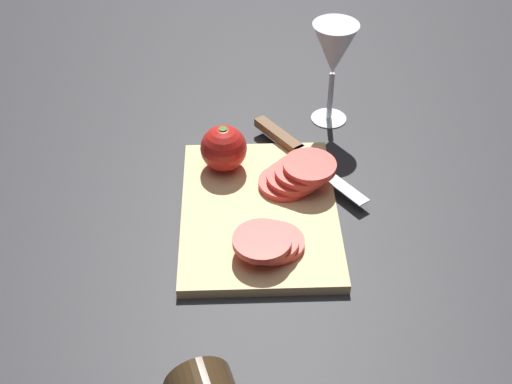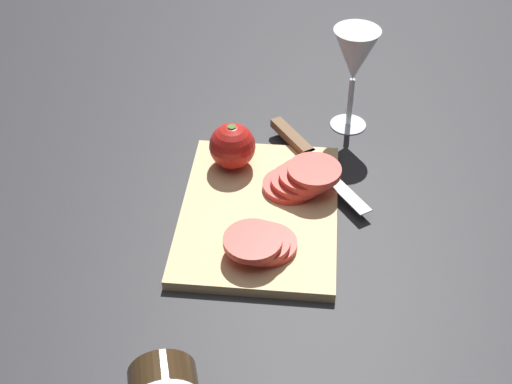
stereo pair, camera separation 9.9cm
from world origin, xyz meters
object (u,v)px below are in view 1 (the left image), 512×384
(wine_glass, at_px, (334,53))
(tomato_slice_stack_near, at_px, (297,175))
(whole_tomato, at_px, (224,150))
(knife, at_px, (289,144))
(tomato_slice_stack_far, at_px, (270,242))

(wine_glass, relative_size, tomato_slice_stack_near, 1.55)
(wine_glass, xyz_separation_m, tomato_slice_stack_near, (0.19, -0.07, -0.09))
(tomato_slice_stack_near, bearing_deg, whole_tomato, -112.13)
(whole_tomato, relative_size, knife, 0.33)
(knife, relative_size, tomato_slice_stack_far, 2.26)
(wine_glass, distance_m, tomato_slice_stack_far, 0.36)
(tomato_slice_stack_near, relative_size, tomato_slice_stack_far, 1.19)
(whole_tomato, xyz_separation_m, tomato_slice_stack_far, (0.18, 0.06, -0.02))
(tomato_slice_stack_near, xyz_separation_m, tomato_slice_stack_far, (0.13, -0.05, -0.00))
(tomato_slice_stack_near, bearing_deg, wine_glass, 159.91)
(knife, bearing_deg, wine_glass, 106.82)
(knife, relative_size, tomato_slice_stack_near, 1.90)
(wine_glass, relative_size, tomato_slice_stack_far, 1.84)
(tomato_slice_stack_near, bearing_deg, knife, -176.96)
(tomato_slice_stack_near, bearing_deg, tomato_slice_stack_far, -19.29)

